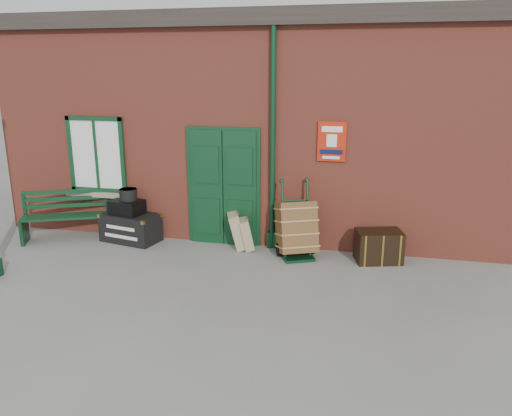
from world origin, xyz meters
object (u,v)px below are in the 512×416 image
(houdini_trunk, at_px, (131,227))
(porter_trolley, at_px, (296,228))
(bench, at_px, (66,215))
(dark_trunk, at_px, (379,246))

(houdini_trunk, xyz_separation_m, porter_trolley, (3.30, -0.11, 0.25))
(bench, relative_size, porter_trolley, 1.24)
(bench, xyz_separation_m, porter_trolley, (4.59, 0.07, 0.02))
(houdini_trunk, bearing_deg, dark_trunk, 11.67)
(houdini_trunk, bearing_deg, porter_trolley, 10.31)
(bench, height_order, houdini_trunk, bench)
(houdini_trunk, bearing_deg, bench, -160.11)
(porter_trolley, xyz_separation_m, dark_trunk, (1.45, 0.07, -0.25))
(houdini_trunk, relative_size, porter_trolley, 0.81)
(houdini_trunk, distance_m, dark_trunk, 4.75)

